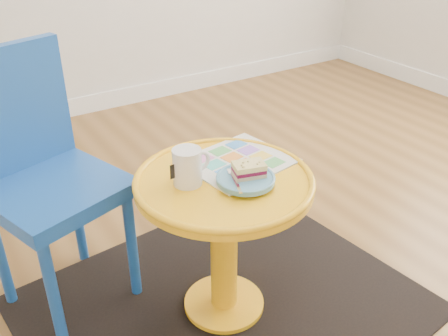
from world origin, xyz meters
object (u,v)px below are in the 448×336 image
side_table (224,219)px  mug (188,166)px  newspaper (238,161)px  plate (246,180)px  chair (39,168)px

side_table → mug: size_ratio=4.44×
newspaper → mug: 0.21m
newspaper → mug: mug is taller
plate → side_table: bearing=120.5°
side_table → chair: size_ratio=0.62×
side_table → chair: 0.63m
side_table → plate: (0.04, -0.06, 0.17)m
mug → plate: bearing=-38.3°
side_table → chair: (-0.46, 0.41, 0.14)m
side_table → mug: (-0.10, 0.04, 0.21)m
chair → newspaper: bearing=-48.7°
chair → newspaper: chair is taller
side_table → newspaper: size_ratio=1.71×
chair → plate: 0.69m
plate → newspaper: bearing=64.9°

